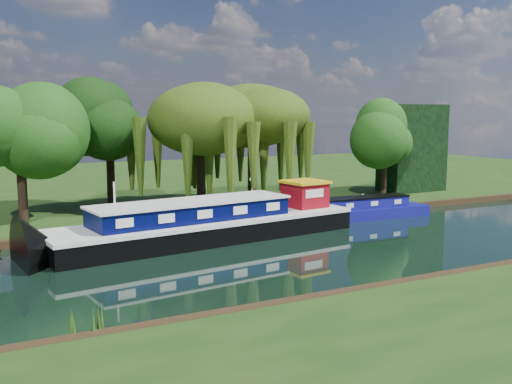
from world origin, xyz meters
TOP-DOWN VIEW (x-y plane):
  - ground at (0.00, 0.00)m, footprint 120.00×120.00m
  - far_bank at (0.00, 34.00)m, footprint 120.00×52.00m
  - dutch_barge at (-5.18, 4.91)m, footprint 19.75×6.69m
  - narrowboat at (6.79, 6.32)m, footprint 12.09×2.50m
  - willow_left at (-1.95, 14.35)m, footprint 7.55×7.55m
  - willow_right at (1.99, 13.42)m, footprint 7.08×7.08m
  - tree_far_left at (-14.88, 13.38)m, footprint 5.51×5.51m
  - tree_far_mid at (-8.01, 18.12)m, footprint 5.50×5.50m
  - tree_far_right at (14.59, 12.63)m, footprint 4.45×4.45m
  - conifer_hedge at (19.00, 14.00)m, footprint 6.00×3.00m
  - lamppost at (0.50, 10.50)m, footprint 0.36×0.36m
  - mooring_posts at (-0.50, 8.40)m, footprint 19.16×0.16m

SIDE VIEW (x-z plane):
  - ground at x=0.00m, z-range 0.00..0.00m
  - far_bank at x=0.00m, z-range 0.00..0.45m
  - narrowboat at x=6.79m, z-range -0.25..1.50m
  - mooring_posts at x=-0.50m, z-range 0.45..1.45m
  - dutch_barge at x=-5.18m, z-range -1.03..3.06m
  - lamppost at x=0.50m, z-range 1.14..3.70m
  - conifer_hedge at x=19.00m, z-range 0.45..8.45m
  - tree_far_right at x=14.59m, z-range 1.83..9.11m
  - tree_far_left at x=-14.88m, z-range 2.08..10.96m
  - tree_far_mid at x=-8.01m, z-range 2.15..11.16m
  - willow_right at x=1.99m, z-range 2.43..11.05m
  - willow_left at x=-1.95m, z-range 2.50..11.55m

